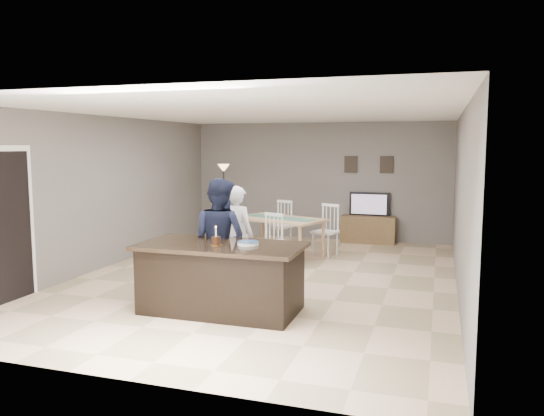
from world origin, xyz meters
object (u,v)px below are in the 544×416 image
(birthday_cake, at_px, (216,241))
(woman, at_px, (237,235))
(man, at_px, (220,239))
(kitchen_island, at_px, (221,277))
(floor_lamp, at_px, (224,182))
(plate_stack, at_px, (248,243))
(dining_table, at_px, (280,225))
(tv_console, at_px, (368,229))
(television, at_px, (369,204))

(birthday_cake, bearing_deg, woman, 100.46)
(man, bearing_deg, woman, -69.27)
(kitchen_island, distance_m, woman, 1.42)
(kitchen_island, xyz_separation_m, floor_lamp, (-1.92, 4.67, 0.91))
(plate_stack, xyz_separation_m, dining_table, (-0.59, 3.39, -0.27))
(kitchen_island, distance_m, plate_stack, 0.59)
(tv_console, bearing_deg, man, -106.14)
(tv_console, relative_size, woman, 0.77)
(birthday_cake, bearing_deg, plate_stack, 18.42)
(woman, distance_m, man, 0.81)
(dining_table, bearing_deg, tv_console, 76.66)
(plate_stack, height_order, dining_table, dining_table)
(birthday_cake, distance_m, floor_lamp, 5.13)
(plate_stack, bearing_deg, kitchen_island, -171.25)
(television, xyz_separation_m, birthday_cake, (-1.24, -5.72, 0.09))
(plate_stack, relative_size, floor_lamp, 0.16)
(kitchen_island, relative_size, television, 2.35)
(tv_console, height_order, birthday_cake, birthday_cake)
(birthday_cake, bearing_deg, television, 77.81)
(man, xyz_separation_m, birthday_cake, (0.22, -0.63, 0.09))
(birthday_cake, height_order, plate_stack, birthday_cake)
(man, height_order, plate_stack, man)
(tv_console, bearing_deg, dining_table, -123.95)
(dining_table, bearing_deg, television, 77.52)
(tv_console, distance_m, man, 5.26)
(television, xyz_separation_m, man, (-1.45, -5.09, -0.00))
(television, height_order, plate_stack, television)
(plate_stack, bearing_deg, birthday_cake, -161.58)
(tv_console, distance_m, plate_stack, 5.61)
(birthday_cake, relative_size, dining_table, 0.11)
(television, distance_m, man, 5.29)
(tv_console, xyz_separation_m, woman, (-1.50, -4.22, 0.48))
(dining_table, relative_size, floor_lamp, 1.31)
(television, relative_size, plate_stack, 3.20)
(television, distance_m, dining_table, 2.63)
(man, bearing_deg, floor_lamp, -50.54)
(man, bearing_deg, dining_table, -72.93)
(floor_lamp, bearing_deg, kitchen_island, -67.67)
(television, xyz_separation_m, plate_stack, (-0.84, -5.58, 0.06))
(dining_table, distance_m, floor_lamp, 2.21)
(tv_console, relative_size, dining_table, 0.52)
(birthday_cake, bearing_deg, tv_console, 77.66)
(kitchen_island, distance_m, tv_console, 5.70)
(kitchen_island, xyz_separation_m, birthday_cake, (-0.04, -0.08, 0.50))
(birthday_cake, relative_size, floor_lamp, 0.14)
(woman, xyz_separation_m, man, (0.05, -0.80, 0.08))
(television, bearing_deg, kitchen_island, 77.99)
(man, bearing_deg, plate_stack, 158.46)
(man, height_order, dining_table, man)
(television, xyz_separation_m, floor_lamp, (-3.12, -0.97, 0.50))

